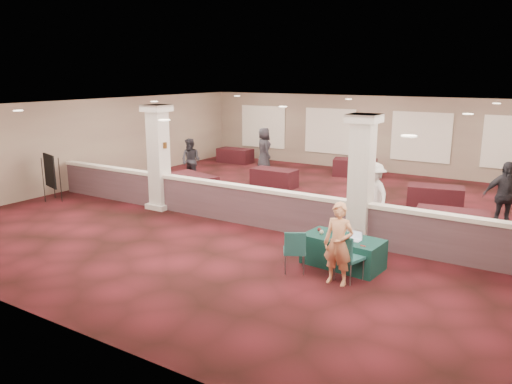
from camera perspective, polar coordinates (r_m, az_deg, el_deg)
The scene contains 33 objects.
ground at distance 15.11m, azimuth 2.94°, elevation -2.42°, with size 16.00×16.00×0.00m, color #4B1219.
wall_back at distance 22.03m, azimuth 13.28°, elevation 6.49°, with size 16.00×0.04×3.20m, color #7F6458.
wall_front at distance 8.86m, azimuth -23.21°, elevation -4.23°, with size 16.00×0.04×3.20m, color #7F6458.
wall_left at distance 19.87m, azimuth -17.66°, elevation 5.51°, with size 0.04×16.00×3.20m, color #7F6458.
ceiling at distance 14.57m, azimuth 3.09°, elevation 9.78°, with size 16.00×16.00×0.02m, color white.
partition_wall at distance 13.72m, azimuth -0.10°, elevation -1.59°, with size 15.60×0.28×1.10m.
column_left at distance 15.60m, azimuth -11.07°, elevation 4.01°, with size 0.72×0.72×3.20m.
column_right at distance 12.18m, azimuth 11.92°, elevation 1.36°, with size 0.72×0.72×3.20m.
sconce_left at distance 15.74m, azimuth -11.88°, elevation 5.39°, with size 0.12×0.12×0.18m.
sconce_right at distance 15.36m, azimuth -10.36°, elevation 5.27°, with size 0.12×0.12×0.18m.
near_table at distance 11.11m, azimuth 9.89°, elevation -6.74°, with size 1.71×0.85×0.66m, color #0E3332.
conf_chair_main at distance 10.26m, azimuth 10.32°, elevation -6.97°, with size 0.62×0.62×0.99m.
conf_chair_side at distance 10.54m, azimuth 4.44°, elevation -6.41°, with size 0.64×0.64×0.93m.
easel_board at distance 17.66m, azimuth -22.50°, elevation 2.18°, with size 0.89×0.54×1.56m.
woman at distance 10.03m, azimuth 9.41°, elevation -5.87°, with size 0.60×0.40×1.68m, color #FB9C6D.
far_table_front_left at distance 17.27m, azimuth -7.21°, elevation 0.78°, with size 1.83×0.92×0.74m, color black.
far_table_front_center at distance 18.53m, azimuth 2.09°, elevation 1.62°, with size 1.65×0.83×0.67m, color black.
far_table_front_right at distance 13.73m, azimuth 21.42°, elevation -3.44°, with size 1.76×0.88×0.72m, color black.
far_table_back_left at distance 23.63m, azimuth -2.39°, elevation 4.18°, with size 1.64×0.82×0.66m, color black.
far_table_back_center at distance 20.88m, azimuth 11.24°, elevation 2.76°, with size 1.73×0.86×0.70m, color black.
far_table_back_right at distance 16.68m, azimuth 19.81°, elevation -0.49°, with size 1.67×0.83×0.68m, color black.
attendee_a at distance 19.37m, azimuth -7.46°, elevation 3.58°, with size 0.81×0.45×1.70m, color black.
attendee_b at distance 14.11m, azimuth 13.27°, elevation -0.21°, with size 1.13×0.52×1.76m, color silver.
attendee_c at distance 14.80m, azimuth 26.49°, elevation -0.43°, with size 1.10×0.53×1.88m, color black.
attendee_d at distance 21.60m, azimuth 0.91°, elevation 4.92°, with size 0.92×0.49×1.86m, color black.
laptop_base at distance 10.85m, azimuth 11.11°, elevation -5.42°, with size 0.30×0.21×0.02m, color silver.
laptop_screen at distance 10.91m, azimuth 11.38°, elevation -4.74°, with size 0.30×0.01×0.20m, color silver.
screen_glow at distance 10.91m, azimuth 11.36°, elevation -4.82°, with size 0.27×0.00×0.17m, color silver.
knitting at distance 10.79m, azimuth 9.61°, elevation -5.43°, with size 0.36×0.27×0.03m, color #AE4B1B.
yarn_cream at distance 11.14m, azimuth 7.49°, elevation -4.56°, with size 0.10×0.10×0.10m, color beige.
yarn_red at distance 11.31m, azimuth 7.25°, elevation -4.28°, with size 0.09×0.09×0.09m, color #601A13.
yarn_grey at distance 11.26m, azimuth 8.40°, elevation -4.40°, with size 0.09×0.09×0.09m, color #55565B.
scissors at distance 10.55m, azimuth 12.14°, elevation -6.04°, with size 0.11×0.03×0.01m, color red.
Camera 1 is at (7.07, -12.71, 4.12)m, focal length 35.00 mm.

